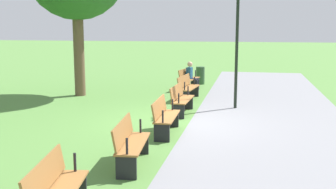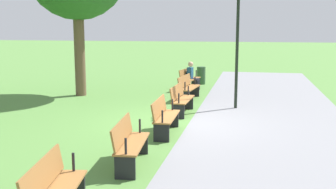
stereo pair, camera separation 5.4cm
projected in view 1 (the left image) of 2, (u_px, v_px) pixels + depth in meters
The scene contains 10 objects.
ground_plane at pixel (177, 123), 11.55m from camera, with size 120.00×120.00×0.00m, color #54843D.
path_paving at pixel (272, 127), 11.04m from camera, with size 26.81×4.52×0.01m, color gray.
bench_0 at pixel (188, 79), 17.53m from camera, with size 1.66×0.74×0.89m.
bench_1 at pixel (187, 87), 15.10m from camera, with size 1.64×0.63×0.89m.
bench_2 at pixel (181, 99), 12.68m from camera, with size 1.62×0.53×0.89m.
bench_3 at pixel (165, 116), 10.29m from camera, with size 1.62×0.53×0.89m.
bench_4 at pixel (130, 142), 7.94m from camera, with size 1.64×0.63×0.89m.
person_seated at pixel (191, 75), 17.46m from camera, with size 0.39×0.56×1.20m.
lamp_post at pixel (238, 18), 13.14m from camera, with size 0.32×0.32×4.29m.
trash_bin at pixel (200, 75), 19.14m from camera, with size 0.40×0.40×0.82m, color #2D512D.
Camera 1 is at (11.08, 1.98, 2.70)m, focal length 43.78 mm.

